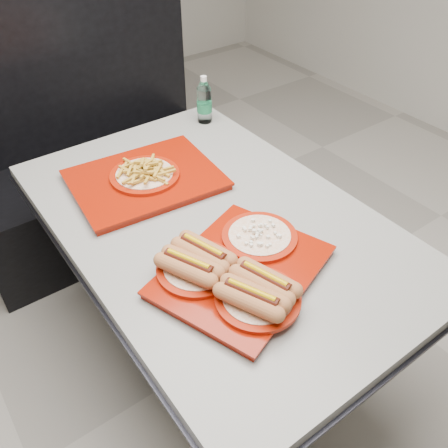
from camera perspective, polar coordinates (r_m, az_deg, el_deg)
ground at (r=2.10m, az=-0.86°, el=-15.34°), size 6.00×6.00×0.00m
diner_table at (r=1.65m, az=-1.05°, el=-3.66°), size 0.92×1.42×0.75m
booth_bench at (r=2.56m, az=-15.45°, el=7.17°), size 1.30×0.57×1.35m
tray_near at (r=1.32m, az=1.60°, el=-5.41°), size 0.56×0.50×0.10m
tray_far at (r=1.70m, az=-9.49°, el=5.65°), size 0.54×0.44×0.10m
water_bottle at (r=2.06m, az=-2.38°, el=14.41°), size 0.06×0.06×0.20m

